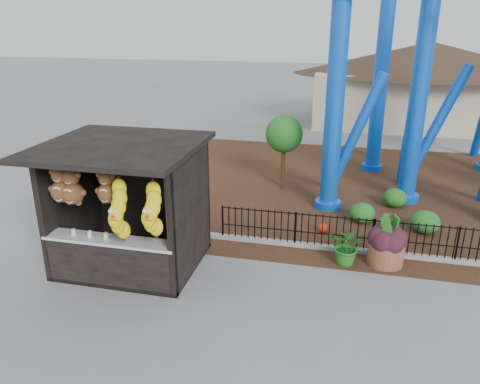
% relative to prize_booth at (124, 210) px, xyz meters
% --- Properties ---
extents(ground, '(120.00, 120.00, 0.00)m').
position_rel_prize_booth_xyz_m(ground, '(2.99, -0.90, -1.54)').
color(ground, slate).
rests_on(ground, ground).
extents(mulch_bed, '(18.00, 12.00, 0.02)m').
position_rel_prize_booth_xyz_m(mulch_bed, '(6.99, 7.10, -1.53)').
color(mulch_bed, '#331E11').
rests_on(mulch_bed, ground).
extents(curb, '(18.00, 0.18, 0.12)m').
position_rel_prize_booth_xyz_m(curb, '(6.99, 2.10, -1.48)').
color(curb, gray).
rests_on(curb, ground).
extents(prize_booth, '(3.50, 3.40, 3.12)m').
position_rel_prize_booth_xyz_m(prize_booth, '(0.00, 0.00, 0.00)').
color(prize_booth, black).
rests_on(prize_booth, ground).
extents(picket_fence, '(12.20, 0.06, 1.00)m').
position_rel_prize_booth_xyz_m(picket_fence, '(7.89, 2.10, -1.04)').
color(picket_fence, black).
rests_on(picket_fence, ground).
extents(terracotta_planter, '(0.95, 0.95, 0.57)m').
position_rel_prize_booth_xyz_m(terracotta_planter, '(6.09, 1.67, -1.26)').
color(terracotta_planter, brown).
rests_on(terracotta_planter, ground).
extents(planter_foliage, '(0.70, 0.70, 0.64)m').
position_rel_prize_booth_xyz_m(planter_foliage, '(6.09, 1.67, -0.65)').
color(planter_foliage, black).
rests_on(planter_foliage, terracotta_planter).
extents(potted_plant, '(1.12, 1.06, 0.98)m').
position_rel_prize_booth_xyz_m(potted_plant, '(5.16, 1.43, -1.05)').
color(potted_plant, '#285519').
rests_on(potted_plant, ground).
extents(landscaping, '(8.76, 3.55, 0.65)m').
position_rel_prize_booth_xyz_m(landscaping, '(7.96, 4.46, -1.24)').
color(landscaping, '#1D5C1B').
rests_on(landscaping, mulch_bed).
extents(pavilion, '(15.00, 15.00, 4.80)m').
position_rel_prize_booth_xyz_m(pavilion, '(8.99, 19.10, 1.52)').
color(pavilion, '#BFAD8C').
rests_on(pavilion, ground).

